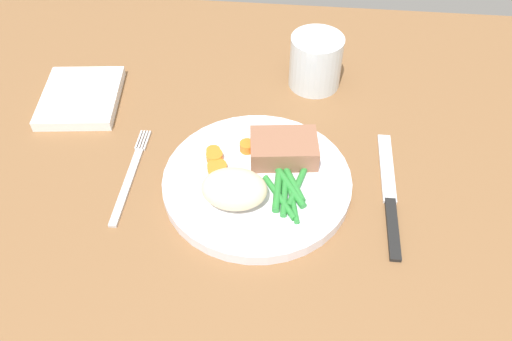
# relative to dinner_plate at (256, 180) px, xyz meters

# --- Properties ---
(dining_table) EXTENTS (1.20, 0.90, 0.02)m
(dining_table) POSITION_rel_dinner_plate_xyz_m (0.00, -0.00, -0.02)
(dining_table) COLOR brown
(dining_table) RESTS_ON ground
(dinner_plate) EXTENTS (0.24, 0.24, 0.02)m
(dinner_plate) POSITION_rel_dinner_plate_xyz_m (0.00, 0.00, 0.00)
(dinner_plate) COLOR white
(dinner_plate) RESTS_ON dining_table
(meat_portion) EXTENTS (0.09, 0.07, 0.03)m
(meat_portion) POSITION_rel_dinner_plate_xyz_m (0.03, 0.04, 0.02)
(meat_portion) COLOR #936047
(meat_portion) RESTS_ON dinner_plate
(mashed_potatoes) EXTENTS (0.08, 0.06, 0.04)m
(mashed_potatoes) POSITION_rel_dinner_plate_xyz_m (-0.02, -0.04, 0.03)
(mashed_potatoes) COLOR beige
(mashed_potatoes) RESTS_ON dinner_plate
(carrot_slices) EXTENTS (0.06, 0.07, 0.01)m
(carrot_slices) POSITION_rel_dinner_plate_xyz_m (-0.05, 0.02, 0.01)
(carrot_slices) COLOR orange
(carrot_slices) RESTS_ON dinner_plate
(green_beans) EXTENTS (0.06, 0.10, 0.01)m
(green_beans) POSITION_rel_dinner_plate_xyz_m (0.04, -0.02, 0.01)
(green_beans) COLOR #2D8C38
(green_beans) RESTS_ON dinner_plate
(fork) EXTENTS (0.01, 0.17, 0.00)m
(fork) POSITION_rel_dinner_plate_xyz_m (-0.16, -0.00, -0.01)
(fork) COLOR silver
(fork) RESTS_ON dining_table
(knife) EXTENTS (0.02, 0.21, 0.01)m
(knife) POSITION_rel_dinner_plate_xyz_m (0.17, -0.00, -0.01)
(knife) COLOR black
(knife) RESTS_ON dining_table
(water_glass) EXTENTS (0.08, 0.08, 0.08)m
(water_glass) POSITION_rel_dinner_plate_xyz_m (0.07, 0.22, 0.03)
(water_glass) COLOR silver
(water_glass) RESTS_ON dining_table
(napkin) EXTENTS (0.12, 0.14, 0.02)m
(napkin) POSITION_rel_dinner_plate_xyz_m (-0.27, 0.14, -0.00)
(napkin) COLOR white
(napkin) RESTS_ON dining_table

